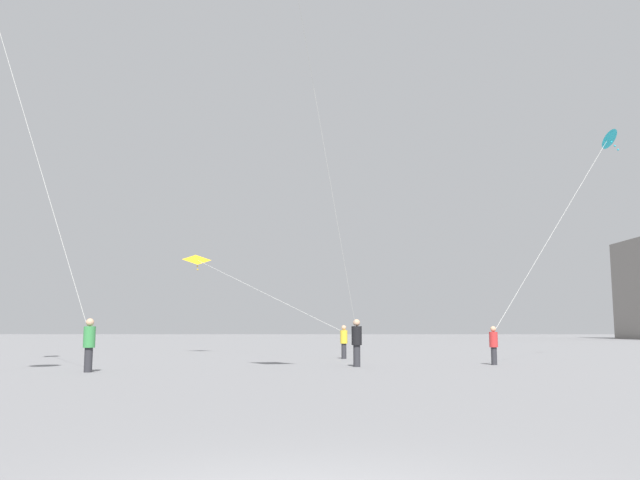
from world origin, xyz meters
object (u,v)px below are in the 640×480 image
at_px(person_in_green, 89,343).
at_px(kite_amber_delta, 200,261).
at_px(person_in_yellow, 344,340).
at_px(kite_cyan_diamond, 608,140).
at_px(person_in_black, 357,341).
at_px(person_in_red, 494,344).

distance_m(person_in_green, kite_amber_delta, 17.17).
distance_m(person_in_yellow, kite_cyan_diamond, 16.90).
height_order(person_in_black, person_in_yellow, person_in_black).
relative_size(person_in_black, person_in_red, 1.17).
relative_size(person_in_yellow, kite_amber_delta, 0.17).
bearing_deg(person_in_black, kite_amber_delta, -116.78).
relative_size(person_in_red, kite_amber_delta, 0.17).
bearing_deg(person_in_black, person_in_yellow, -147.64).
bearing_deg(person_in_red, kite_amber_delta, 77.25).
height_order(person_in_red, kite_cyan_diamond, kite_cyan_diamond).
xyz_separation_m(person_in_red, person_in_green, (-15.14, -4.64, 0.14)).
bearing_deg(kite_cyan_diamond, person_in_yellow, 179.68).
relative_size(kite_amber_delta, kite_cyan_diamond, 0.92).
distance_m(person_in_black, person_in_green, 9.96).
xyz_separation_m(kite_amber_delta, kite_cyan_diamond, (22.07, -6.74, 5.51)).
bearing_deg(person_in_red, person_in_green, 133.51).
height_order(person_in_yellow, kite_cyan_diamond, kite_cyan_diamond).
distance_m(person_in_red, person_in_yellow, 8.02).
xyz_separation_m(person_in_red, person_in_yellow, (-6.06, 5.25, 0.03)).
bearing_deg(person_in_red, kite_cyan_diamond, -28.85).
relative_size(person_in_green, kite_amber_delta, 0.19).
bearing_deg(person_in_yellow, person_in_red, -176.44).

